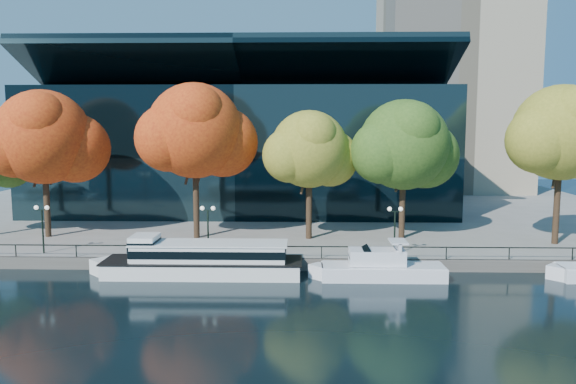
{
  "coord_description": "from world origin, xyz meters",
  "views": [
    {
      "loc": [
        3.43,
        -41.09,
        11.76
      ],
      "look_at": [
        2.17,
        8.0,
        5.8
      ],
      "focal_mm": 35.0,
      "sensor_mm": 36.0,
      "label": 1
    }
  ],
  "objects_px": {
    "cruiser_near": "(377,267)",
    "lamp_2": "(395,219)",
    "tour_boat": "(198,259)",
    "lamp_0": "(42,218)",
    "tree_3": "(311,151)",
    "tree_4": "(406,147)",
    "lamp_1": "(208,219)",
    "tree_5": "(563,135)",
    "tree_1": "(45,139)",
    "tree_2": "(197,133)"
  },
  "relations": [
    {
      "from": "tree_1",
      "to": "tree_2",
      "type": "distance_m",
      "value": 14.4
    },
    {
      "from": "tree_5",
      "to": "tour_boat",
      "type": "bearing_deg",
      "value": -165.8
    },
    {
      "from": "tour_boat",
      "to": "lamp_2",
      "type": "distance_m",
      "value": 16.24
    },
    {
      "from": "tour_boat",
      "to": "cruiser_near",
      "type": "bearing_deg",
      "value": -2.54
    },
    {
      "from": "tour_boat",
      "to": "cruiser_near",
      "type": "xyz_separation_m",
      "value": [
        13.85,
        -0.62,
        -0.42
      ]
    },
    {
      "from": "tree_2",
      "to": "tour_boat",
      "type": "bearing_deg",
      "value": -79.84
    },
    {
      "from": "lamp_1",
      "to": "lamp_2",
      "type": "bearing_deg",
      "value": 0.0
    },
    {
      "from": "tree_4",
      "to": "lamp_0",
      "type": "height_order",
      "value": "tree_4"
    },
    {
      "from": "tree_1",
      "to": "tree_5",
      "type": "distance_m",
      "value": 47.33
    },
    {
      "from": "tree_1",
      "to": "lamp_0",
      "type": "xyz_separation_m",
      "value": [
        2.54,
        -6.78,
        -6.37
      ]
    },
    {
      "from": "tree_2",
      "to": "lamp_1",
      "type": "height_order",
      "value": "tree_2"
    },
    {
      "from": "tree_5",
      "to": "lamp_1",
      "type": "relative_size",
      "value": 3.53
    },
    {
      "from": "tree_3",
      "to": "tree_4",
      "type": "bearing_deg",
      "value": 2.84
    },
    {
      "from": "cruiser_near",
      "to": "lamp_2",
      "type": "height_order",
      "value": "lamp_2"
    },
    {
      "from": "tree_4",
      "to": "lamp_1",
      "type": "bearing_deg",
      "value": -158.14
    },
    {
      "from": "tour_boat",
      "to": "lamp_0",
      "type": "bearing_deg",
      "value": 167.1
    },
    {
      "from": "tree_1",
      "to": "lamp_2",
      "type": "xyz_separation_m",
      "value": [
        31.85,
        -6.78,
        -6.37
      ]
    },
    {
      "from": "tree_2",
      "to": "lamp_0",
      "type": "distance_m",
      "value": 15.26
    },
    {
      "from": "tour_boat",
      "to": "cruiser_near",
      "type": "height_order",
      "value": "tour_boat"
    },
    {
      "from": "tree_3",
      "to": "tour_boat",
      "type": "bearing_deg",
      "value": -132.6
    },
    {
      "from": "tour_boat",
      "to": "tree_5",
      "type": "distance_m",
      "value": 33.5
    },
    {
      "from": "lamp_1",
      "to": "tour_boat",
      "type": "bearing_deg",
      "value": -95.43
    },
    {
      "from": "tree_2",
      "to": "tree_5",
      "type": "bearing_deg",
      "value": -3.23
    },
    {
      "from": "tree_1",
      "to": "tree_4",
      "type": "distance_m",
      "value": 33.87
    },
    {
      "from": "cruiser_near",
      "to": "lamp_1",
      "type": "xyz_separation_m",
      "value": [
        -13.55,
        3.73,
        3.05
      ]
    },
    {
      "from": "tree_4",
      "to": "lamp_1",
      "type": "relative_size",
      "value": 3.24
    },
    {
      "from": "cruiser_near",
      "to": "tree_3",
      "type": "relative_size",
      "value": 0.86
    },
    {
      "from": "tree_2",
      "to": "tree_5",
      "type": "relative_size",
      "value": 1.03
    },
    {
      "from": "tree_1",
      "to": "tree_3",
      "type": "height_order",
      "value": "tree_1"
    },
    {
      "from": "tour_boat",
      "to": "lamp_0",
      "type": "distance_m",
      "value": 14.19
    },
    {
      "from": "cruiser_near",
      "to": "lamp_2",
      "type": "bearing_deg",
      "value": 63.3
    },
    {
      "from": "tour_boat",
      "to": "tree_1",
      "type": "bearing_deg",
      "value": 148.48
    },
    {
      "from": "tour_boat",
      "to": "tree_5",
      "type": "height_order",
      "value": "tree_5"
    },
    {
      "from": "tour_boat",
      "to": "tree_2",
      "type": "relative_size",
      "value": 1.15
    },
    {
      "from": "tree_3",
      "to": "tree_5",
      "type": "distance_m",
      "value": 22.39
    },
    {
      "from": "tree_1",
      "to": "lamp_2",
      "type": "relative_size",
      "value": 3.47
    },
    {
      "from": "lamp_2",
      "to": "tree_2",
      "type": "bearing_deg",
      "value": 159.22
    },
    {
      "from": "tree_1",
      "to": "tree_4",
      "type": "bearing_deg",
      "value": 0.37
    },
    {
      "from": "tree_5",
      "to": "lamp_2",
      "type": "distance_m",
      "value": 17.54
    },
    {
      "from": "tree_2",
      "to": "tree_4",
      "type": "bearing_deg",
      "value": 1.08
    },
    {
      "from": "tree_4",
      "to": "lamp_2",
      "type": "bearing_deg",
      "value": -106.0
    },
    {
      "from": "lamp_1",
      "to": "lamp_0",
      "type": "bearing_deg",
      "value": 180.0
    },
    {
      "from": "tree_1",
      "to": "tree_5",
      "type": "height_order",
      "value": "tree_5"
    },
    {
      "from": "lamp_2",
      "to": "tree_1",
      "type": "bearing_deg",
      "value": 167.99
    },
    {
      "from": "tour_boat",
      "to": "tree_3",
      "type": "distance_m",
      "value": 15.34
    },
    {
      "from": "tree_1",
      "to": "lamp_1",
      "type": "relative_size",
      "value": 3.47
    },
    {
      "from": "lamp_0",
      "to": "tree_5",
      "type": "bearing_deg",
      "value": 6.09
    },
    {
      "from": "cruiser_near",
      "to": "tree_5",
      "type": "distance_m",
      "value": 21.67
    },
    {
      "from": "tree_1",
      "to": "tree_3",
      "type": "distance_m",
      "value": 25.05
    },
    {
      "from": "tour_boat",
      "to": "tree_4",
      "type": "distance_m",
      "value": 22.03
    }
  ]
}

